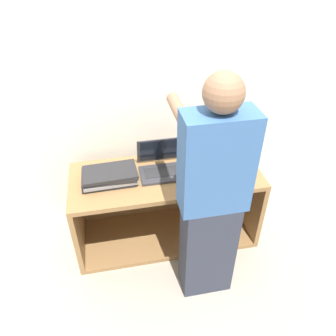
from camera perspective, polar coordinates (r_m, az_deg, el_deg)
The scene contains 7 objects.
ground_plane at distance 2.68m, azimuth 0.88°, elevation -15.78°, with size 12.00×12.00×0.00m, color #9E9384.
wall_back at distance 2.50m, azimuth -2.24°, elevation 14.79°, with size 8.00×0.05×2.40m.
cart at distance 2.69m, azimuth -0.65°, elevation -5.65°, with size 1.42×0.58×0.64m.
laptop_open at distance 2.44m, azimuth -0.62°, elevation 0.49°, with size 0.38×0.29×0.24m.
laptop_stack_left at distance 2.37m, azimuth -10.18°, elevation -1.41°, with size 0.40×0.24×0.09m.
laptop_stack_right at distance 2.50m, azimuth 8.72°, elevation 0.62°, with size 0.40×0.24×0.07m.
person at distance 1.99m, azimuth 7.63°, elevation -5.63°, with size 0.40×0.52×1.59m.
Camera 1 is at (-0.36, -1.61, 2.11)m, focal length 35.00 mm.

